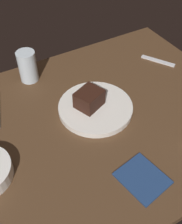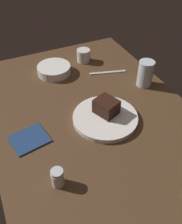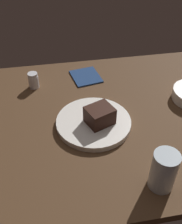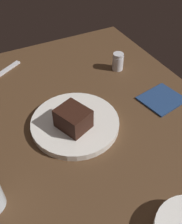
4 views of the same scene
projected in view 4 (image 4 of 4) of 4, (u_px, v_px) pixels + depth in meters
The scene contains 6 objects.
dining_table at pixel (95, 139), 77.48cm from camera, with size 120.00×84.00×3.00cm, color #4C331E.
dessert_plate at pixel (75, 123), 78.79cm from camera, with size 26.79×26.79×2.10cm, color white.
chocolate_cake_slice at pixel (73, 119), 74.29cm from camera, with size 8.96×7.67×6.23cm, color black.
salt_shaker at pixel (118, 62), 99.63cm from camera, with size 4.27×4.27×6.77cm.
dessert_spoon at pixel (5, 71), 100.33cm from camera, with size 15.00×1.80×0.70cm, color silver.
folded_napkin at pixel (162, 99), 88.15cm from camera, with size 11.77×13.48×0.60cm, color navy.
Camera 4 is at (-44.50, 24.43, 60.61)cm, focal length 41.51 mm.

